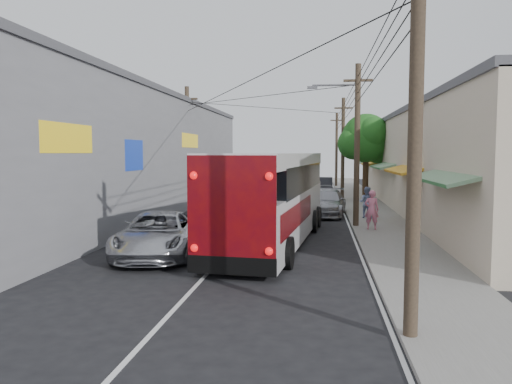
{
  "coord_description": "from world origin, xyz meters",
  "views": [
    {
      "loc": [
        3.39,
        -11.89,
        3.71
      ],
      "look_at": [
        0.77,
        8.66,
        2.08
      ],
      "focal_mm": 35.0,
      "sensor_mm": 36.0,
      "label": 1
    }
  ],
  "objects_px": {
    "jeepney": "(158,234)",
    "pedestrian_far": "(367,202)",
    "coach_bus": "(274,197)",
    "pedestrian_near": "(372,210)",
    "parked_car_far": "(324,185)",
    "parked_suv": "(326,203)",
    "parked_car_mid": "(325,193)"
  },
  "relations": [
    {
      "from": "coach_bus",
      "to": "pedestrian_near",
      "type": "xyz_separation_m",
      "value": [
        4.3,
        3.4,
        -0.87
      ]
    },
    {
      "from": "jeepney",
      "to": "pedestrian_far",
      "type": "bearing_deg",
      "value": 44.28
    },
    {
      "from": "coach_bus",
      "to": "pedestrian_near",
      "type": "bearing_deg",
      "value": 43.86
    },
    {
      "from": "jeepney",
      "to": "pedestrian_near",
      "type": "relative_size",
      "value": 3.05
    },
    {
      "from": "coach_bus",
      "to": "parked_car_far",
      "type": "distance_m",
      "value": 25.64
    },
    {
      "from": "pedestrian_near",
      "to": "jeepney",
      "type": "bearing_deg",
      "value": 41.44
    },
    {
      "from": "parked_suv",
      "to": "parked_car_far",
      "type": "xyz_separation_m",
      "value": [
        0.0,
        16.18,
        -0.03
      ]
    },
    {
      "from": "jeepney",
      "to": "pedestrian_near",
      "type": "xyz_separation_m",
      "value": [
        8.18,
        6.58,
        0.26
      ]
    },
    {
      "from": "coach_bus",
      "to": "parked_suv",
      "type": "bearing_deg",
      "value": 81.91
    },
    {
      "from": "pedestrian_far",
      "to": "pedestrian_near",
      "type": "bearing_deg",
      "value": 114.43
    },
    {
      "from": "coach_bus",
      "to": "pedestrian_near",
      "type": "height_order",
      "value": "coach_bus"
    },
    {
      "from": "parked_car_mid",
      "to": "pedestrian_far",
      "type": "relative_size",
      "value": 2.3
    },
    {
      "from": "coach_bus",
      "to": "jeepney",
      "type": "height_order",
      "value": "coach_bus"
    },
    {
      "from": "jeepney",
      "to": "pedestrian_near",
      "type": "distance_m",
      "value": 10.5
    },
    {
      "from": "parked_car_far",
      "to": "pedestrian_far",
      "type": "distance_m",
      "value": 18.08
    },
    {
      "from": "pedestrian_far",
      "to": "parked_car_far",
      "type": "bearing_deg",
      "value": -56.66
    },
    {
      "from": "jeepney",
      "to": "pedestrian_far",
      "type": "distance_m",
      "value": 13.59
    },
    {
      "from": "coach_bus",
      "to": "parked_car_far",
      "type": "relative_size",
      "value": 2.91
    },
    {
      "from": "coach_bus",
      "to": "parked_car_mid",
      "type": "xyz_separation_m",
      "value": [
        2.27,
        17.56,
        -1.23
      ]
    },
    {
      "from": "parked_suv",
      "to": "pedestrian_far",
      "type": "distance_m",
      "value": 2.82
    },
    {
      "from": "jeepney",
      "to": "pedestrian_near",
      "type": "height_order",
      "value": "pedestrian_near"
    },
    {
      "from": "parked_car_mid",
      "to": "pedestrian_near",
      "type": "xyz_separation_m",
      "value": [
        2.04,
        -14.16,
        0.37
      ]
    },
    {
      "from": "jeepney",
      "to": "parked_suv",
      "type": "xyz_separation_m",
      "value": [
        6.14,
        12.51,
        -0.02
      ]
    },
    {
      "from": "parked_suv",
      "to": "pedestrian_near",
      "type": "xyz_separation_m",
      "value": [
        2.04,
        -5.93,
        0.28
      ]
    },
    {
      "from": "parked_suv",
      "to": "parked_car_far",
      "type": "distance_m",
      "value": 16.18
    },
    {
      "from": "parked_car_mid",
      "to": "pedestrian_near",
      "type": "distance_m",
      "value": 14.31
    },
    {
      "from": "parked_car_mid",
      "to": "pedestrian_far",
      "type": "bearing_deg",
      "value": -75.95
    },
    {
      "from": "jeepney",
      "to": "parked_car_far",
      "type": "xyz_separation_m",
      "value": [
        6.14,
        28.69,
        -0.05
      ]
    },
    {
      "from": "parked_suv",
      "to": "parked_car_mid",
      "type": "bearing_deg",
      "value": 95.96
    },
    {
      "from": "coach_bus",
      "to": "pedestrian_near",
      "type": "distance_m",
      "value": 5.55
    },
    {
      "from": "coach_bus",
      "to": "pedestrian_far",
      "type": "distance_m",
      "value": 8.82
    },
    {
      "from": "pedestrian_far",
      "to": "jeepney",
      "type": "bearing_deg",
      "value": 78.62
    }
  ]
}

